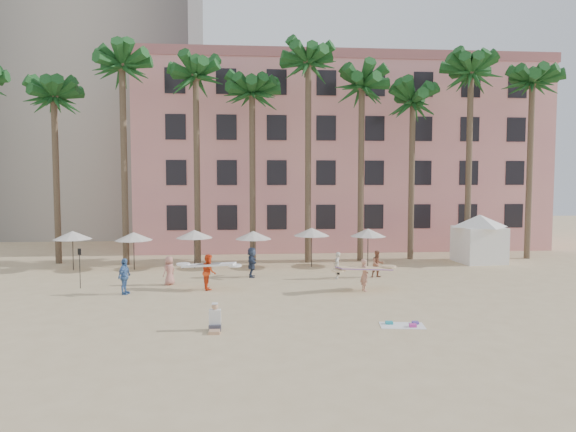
% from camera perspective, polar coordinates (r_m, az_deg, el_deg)
% --- Properties ---
extents(ground, '(120.00, 120.00, 0.00)m').
position_cam_1_polar(ground, '(23.27, -0.90, -10.93)').
color(ground, '#D1B789').
rests_on(ground, ground).
extents(pink_hotel, '(35.00, 14.00, 16.00)m').
position_cam_1_polar(pink_hotel, '(49.21, 5.28, 6.32)').
color(pink_hotel, pink).
rests_on(pink_hotel, ground).
extents(grey_tower, '(22.00, 18.00, 50.00)m').
position_cam_1_polar(grey_tower, '(65.47, -20.43, 20.63)').
color(grey_tower, '#A89E8E').
rests_on(grey_tower, ground).
extents(palm_row, '(44.40, 5.40, 16.30)m').
position_cam_1_polar(palm_row, '(38.13, -1.67, 14.54)').
color(palm_row, brown).
rests_on(palm_row, ground).
extents(umbrella_row, '(22.50, 2.70, 2.73)m').
position_cam_1_polar(umbrella_row, '(35.16, -7.14, -2.02)').
color(umbrella_row, '#332B23').
rests_on(umbrella_row, ground).
extents(cabana, '(4.83, 4.83, 3.50)m').
position_cam_1_polar(cabana, '(39.86, 20.48, -1.91)').
color(cabana, white).
rests_on(cabana, ground).
extents(beach_towel, '(1.92, 1.24, 0.14)m').
position_cam_1_polar(beach_towel, '(22.15, 12.68, -11.71)').
color(beach_towel, white).
rests_on(beach_towel, ground).
extents(carrier_yellow, '(3.26, 1.71, 1.77)m').
position_cam_1_polar(carrier_yellow, '(28.19, 8.49, -6.25)').
color(carrier_yellow, tan).
rests_on(carrier_yellow, ground).
extents(carrier_white, '(3.02, 1.41, 1.94)m').
position_cam_1_polar(carrier_white, '(28.64, -8.79, -6.04)').
color(carrier_white, '#F8491A').
rests_on(carrier_white, ground).
extents(beachgoers, '(15.31, 5.73, 1.91)m').
position_cam_1_polar(beachgoers, '(30.53, -4.61, -5.64)').
color(beachgoers, tan).
rests_on(beachgoers, ground).
extents(paddle, '(0.18, 0.04, 2.23)m').
position_cam_1_polar(paddle, '(30.75, -22.14, -4.87)').
color(paddle, black).
rests_on(paddle, ground).
extents(seated_man, '(0.48, 0.84, 1.09)m').
position_cam_1_polar(seated_man, '(21.06, -8.13, -11.51)').
color(seated_man, '#3F3F4C').
rests_on(seated_man, ground).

